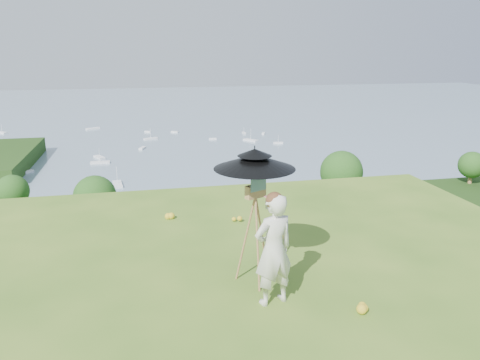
{
  "coord_description": "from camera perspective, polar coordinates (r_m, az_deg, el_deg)",
  "views": [
    {
      "loc": [
        0.02,
        -3.85,
        3.26
      ],
      "look_at": [
        1.82,
        4.46,
        0.85
      ],
      "focal_mm": 35.0,
      "sensor_mm": 36.0,
      "label": 1
    }
  ],
  "objects": [
    {
      "name": "painter_cap",
      "position": [
        5.83,
        4.25,
        -2.06
      ],
      "size": [
        0.31,
        0.33,
        0.1
      ],
      "primitive_type": null,
      "rotation": [
        0.0,
        0.0,
        0.49
      ],
      "color": "#BD676F",
      "rests_on": "painter"
    },
    {
      "name": "harbor_town",
      "position": [
        85.39,
        -11.35,
        -7.05
      ],
      "size": [
        110.0,
        22.0,
        5.0
      ],
      "primitive_type": null,
      "color": "silver",
      "rests_on": "shoreline_tier"
    },
    {
      "name": "sun_umbrella",
      "position": [
        6.34,
        1.78,
        1.15
      ],
      "size": [
        1.48,
        1.48,
        0.69
      ],
      "primitive_type": null,
      "rotation": [
        0.0,
        0.0,
        0.43
      ],
      "color": "black",
      "rests_on": "field_easel"
    },
    {
      "name": "bay_water",
      "position": [
        246.68,
        -12.14,
        6.8
      ],
      "size": [
        700.0,
        700.0,
        0.0
      ],
      "primitive_type": "plane",
      "color": "slate",
      "rests_on": "ground"
    },
    {
      "name": "shoreline_tier",
      "position": [
        88.09,
        -11.11,
        -10.95
      ],
      "size": [
        170.0,
        28.0,
        8.0
      ],
      "primitive_type": "cube",
      "color": "slate",
      "rests_on": "bay_water"
    },
    {
      "name": "field_easel",
      "position": [
        6.59,
        1.86,
        -6.15
      ],
      "size": [
        0.81,
        0.81,
        1.59
      ],
      "primitive_type": null,
      "rotation": [
        0.0,
        0.0,
        0.45
      ],
      "color": "brown",
      "rests_on": "ground"
    },
    {
      "name": "slope_trees",
      "position": [
        42.93,
        -11.21,
        -9.66
      ],
      "size": [
        110.0,
        50.0,
        6.0
      ],
      "primitive_type": null,
      "color": "#1A4715",
      "rests_on": "forest_slope"
    },
    {
      "name": "moored_boats",
      "position": [
        169.4,
        -16.14,
        2.62
      ],
      "size": [
        140.0,
        140.0,
        0.7
      ],
      "primitive_type": null,
      "color": "white",
      "rests_on": "bay_water"
    },
    {
      "name": "painter",
      "position": [
        6.09,
        4.11,
        -8.49
      ],
      "size": [
        0.63,
        0.5,
        1.51
      ],
      "primitive_type": "imported",
      "rotation": [
        0.0,
        0.0,
        3.42
      ],
      "color": "silver",
      "rests_on": "ground"
    }
  ]
}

